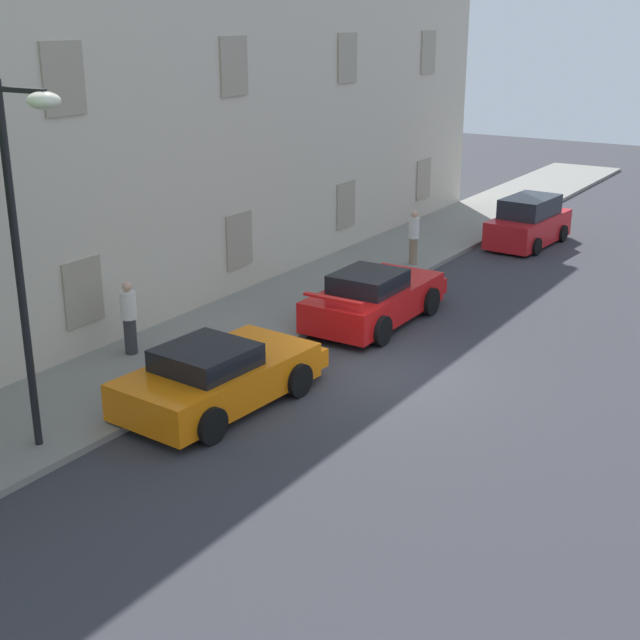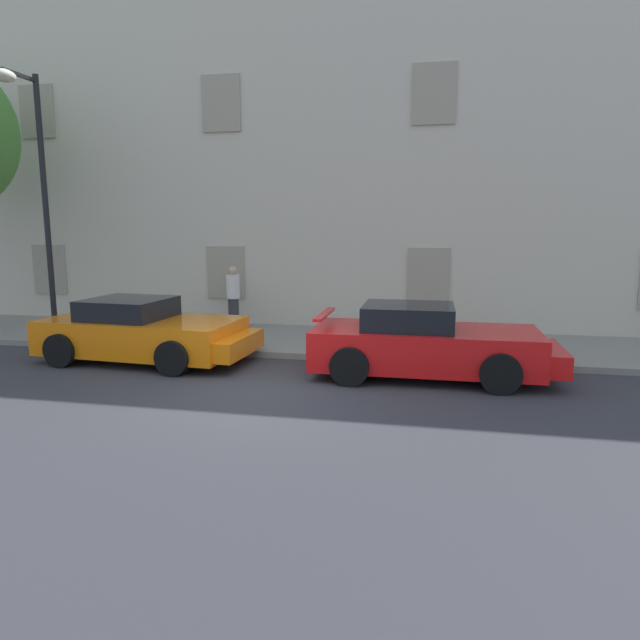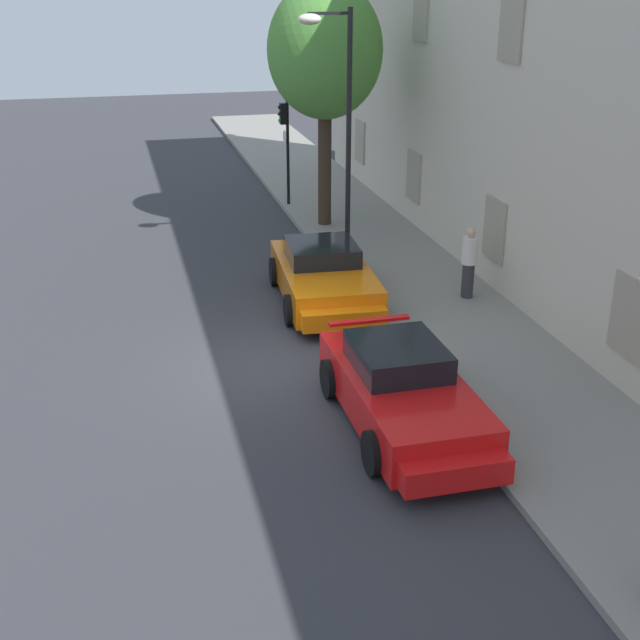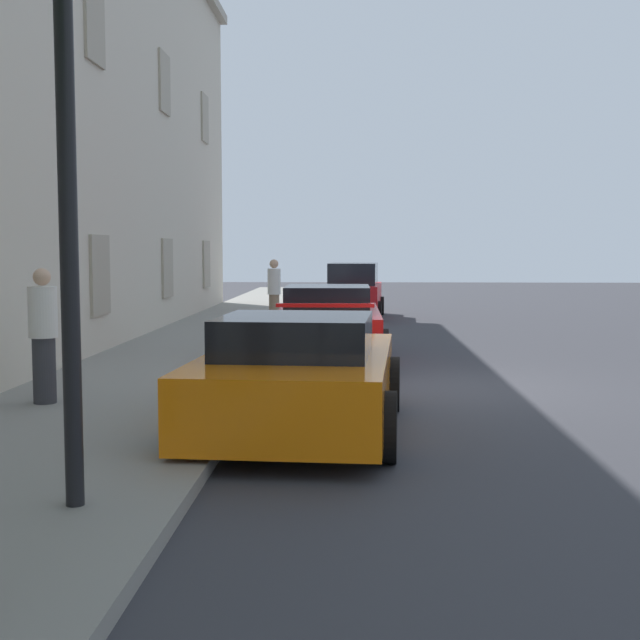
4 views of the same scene
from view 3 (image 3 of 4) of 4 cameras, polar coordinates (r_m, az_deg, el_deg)
ground_plane at (r=17.07m, az=-3.20°, el=-3.12°), size 80.00×80.00×0.00m
sidewalk at (r=18.25m, az=10.23°, el=-1.44°), size 60.00×3.45×0.14m
sportscar_red_lead at (r=19.98m, az=0.37°, el=2.78°), size 4.72×2.47×1.36m
sportscar_yellow_flank at (r=14.59m, az=5.81°, el=-5.15°), size 4.73×2.13×1.42m
tree_near_kerb at (r=25.18m, az=0.34°, el=17.64°), size 3.31×3.31×7.03m
traffic_light at (r=27.86m, az=-2.36°, el=12.45°), size 0.44×0.36×3.41m
street_lamp at (r=22.59m, az=0.98°, el=15.20°), size 0.44×1.42×6.37m
pedestrian_strolling at (r=20.22m, az=10.02°, el=3.87°), size 0.41×0.41×1.71m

